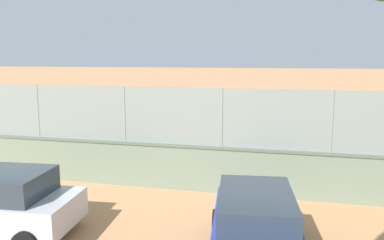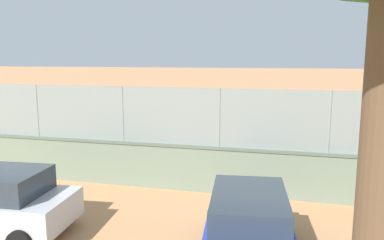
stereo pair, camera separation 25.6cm
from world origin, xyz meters
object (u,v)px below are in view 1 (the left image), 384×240
at_px(player_baseline_waiting, 232,110).
at_px(sports_ball, 255,123).
at_px(player_foreground_swinging, 265,121).
at_px(parked_car_blue, 256,229).
at_px(player_at_service_line, 177,131).
at_px(courtside_bench, 55,155).

relative_size(player_baseline_waiting, sports_ball, 6.28).
relative_size(player_foreground_swinging, player_baseline_waiting, 1.07).
bearing_deg(parked_car_blue, player_foreground_swinging, -88.84).
xyz_separation_m(player_at_service_line, courtside_bench, (4.28, 3.07, -0.55)).
xyz_separation_m(player_foreground_swinging, courtside_bench, (8.06, 7.55, -0.46)).
distance_m(player_baseline_waiting, courtside_bench, 13.06).
xyz_separation_m(sports_ball, courtside_bench, (7.65, 5.48, -0.64)).
bearing_deg(parked_car_blue, sports_ball, -86.54).
xyz_separation_m(player_at_service_line, player_baseline_waiting, (-1.53, -8.63, -0.16)).
bearing_deg(player_foreground_swinging, player_baseline_waiting, -61.37).
bearing_deg(sports_ball, player_foreground_swinging, -101.41).
xyz_separation_m(courtside_bench, parked_car_blue, (-8.34, 5.92, 0.35)).
distance_m(sports_ball, courtside_bench, 9.43).
relative_size(player_baseline_waiting, courtside_bench, 0.91).
height_order(player_at_service_line, player_baseline_waiting, player_at_service_line).
bearing_deg(sports_ball, courtside_bench, 35.62).
relative_size(courtside_bench, parked_car_blue, 0.36).
relative_size(player_baseline_waiting, parked_car_blue, 0.33).
distance_m(courtside_bench, parked_car_blue, 10.23).
distance_m(sports_ball, parked_car_blue, 11.43).
height_order(player_foreground_swinging, sports_ball, player_foreground_swinging).
xyz_separation_m(player_baseline_waiting, parked_car_blue, (-2.53, 17.62, -0.05)).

